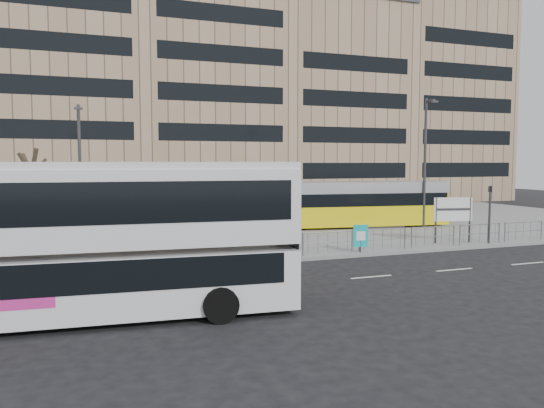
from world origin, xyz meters
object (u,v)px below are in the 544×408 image
object	(u,v)px
station_sign	(453,211)
lamp_post_west	(80,166)
traffic_light_west	(125,220)
bare_tree	(31,146)
tram	(258,206)
double_decker_bus	(98,235)
pedestrian	(44,233)
lamp_post_east	(425,158)
ad_panel	(361,236)
traffic_light_east	(490,207)

from	to	relation	value
station_sign	lamp_post_west	size ratio (longest dim) A/B	0.33
traffic_light_west	bare_tree	xyz separation A→B (m)	(-3.84, 5.09, 3.15)
tram	bare_tree	world-z (taller)	bare_tree
double_decker_bus	tram	size ratio (longest dim) A/B	0.45
tram	pedestrian	world-z (taller)	tram
lamp_post_east	bare_tree	world-z (taller)	lamp_post_east
station_sign	lamp_post_west	bearing A→B (deg)	168.94
tram	lamp_post_west	size ratio (longest dim) A/B	3.42
ad_panel	bare_tree	distance (m)	16.33
traffic_light_west	ad_panel	bearing A→B (deg)	-14.10
lamp_post_west	double_decker_bus	bearing A→B (deg)	-88.68
traffic_light_west	traffic_light_east	world-z (taller)	same
traffic_light_east	bare_tree	size ratio (longest dim) A/B	0.45
station_sign	traffic_light_east	world-z (taller)	traffic_light_east
station_sign	lamp_post_west	xyz separation A→B (m)	(-18.87, 8.49, 2.45)
traffic_light_west	lamp_post_west	bearing A→B (deg)	86.45
traffic_light_east	lamp_post_east	world-z (taller)	lamp_post_east
double_decker_bus	station_sign	bearing A→B (deg)	26.86
pedestrian	traffic_light_east	world-z (taller)	traffic_light_east
tram	bare_tree	distance (m)	14.20
pedestrian	bare_tree	bearing A→B (deg)	146.17
double_decker_bus	pedestrian	distance (m)	12.88
pedestrian	traffic_light_west	xyz separation A→B (m)	(3.44, -5.93, 1.13)
pedestrian	bare_tree	world-z (taller)	bare_tree
tram	lamp_post_west	world-z (taller)	lamp_post_west
ad_panel	traffic_light_east	bearing A→B (deg)	14.16
tram	bare_tree	size ratio (longest dim) A/B	3.74
traffic_light_east	traffic_light_west	bearing A→B (deg)	-163.60
double_decker_bus	lamp_post_west	distance (m)	16.13
pedestrian	double_decker_bus	bearing A→B (deg)	-178.46
double_decker_bus	ad_panel	size ratio (longest dim) A/B	8.59
pedestrian	bare_tree	xyz separation A→B (m)	(-0.41, -0.85, 4.28)
double_decker_bus	station_sign	world-z (taller)	double_decker_bus
ad_panel	bare_tree	xyz separation A→B (m)	(-14.87, 5.19, 4.34)
lamp_post_west	ad_panel	bearing A→B (deg)	-36.68
double_decker_bus	lamp_post_west	xyz separation A→B (m)	(-0.37, 16.02, 1.85)
station_sign	traffic_light_west	size ratio (longest dim) A/B	0.80
station_sign	lamp_post_west	distance (m)	20.84
lamp_post_west	lamp_post_east	xyz separation A→B (m)	(21.53, -2.34, 0.48)
tram	ad_panel	size ratio (longest dim) A/B	19.31
tram	double_decker_bus	bearing A→B (deg)	-114.62
ad_panel	lamp_post_east	xyz separation A→B (m)	(8.85, 7.10, 3.86)
ad_panel	lamp_post_west	world-z (taller)	lamp_post_west
ad_panel	station_sign	bearing A→B (deg)	22.12
lamp_post_east	double_decker_bus	bearing A→B (deg)	-147.12
tram	traffic_light_west	distance (m)	13.31
bare_tree	tram	bearing A→B (deg)	19.69
lamp_post_west	tram	bearing A→B (deg)	2.00
bare_tree	traffic_light_west	bearing A→B (deg)	-52.92
tram	bare_tree	bearing A→B (deg)	-152.62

